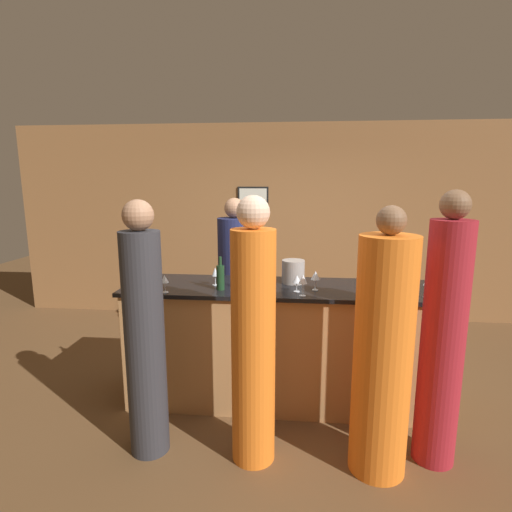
# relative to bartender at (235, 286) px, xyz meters

# --- Properties ---
(ground_plane) EXTENTS (14.00, 14.00, 0.00)m
(ground_plane) POSITION_rel_bartender_xyz_m (0.52, -0.88, -0.84)
(ground_plane) COLOR brown
(back_wall) EXTENTS (8.00, 0.08, 2.80)m
(back_wall) POSITION_rel_bartender_xyz_m (0.52, 1.48, 0.56)
(back_wall) COLOR olive
(back_wall) RESTS_ON ground_plane
(bar_counter) EXTENTS (2.73, 0.73, 1.09)m
(bar_counter) POSITION_rel_bartender_xyz_m (0.52, -0.88, -0.30)
(bar_counter) COLOR #B27F4C
(bar_counter) RESTS_ON ground_plane
(bartender) EXTENTS (0.38, 0.38, 1.83)m
(bartender) POSITION_rel_bartender_xyz_m (0.00, 0.00, 0.00)
(bartender) COLOR #1E234C
(bartender) RESTS_ON ground_plane
(guest_0) EXTENTS (0.31, 0.31, 1.92)m
(guest_0) POSITION_rel_bartender_xyz_m (0.38, -1.69, 0.07)
(guest_0) COLOR orange
(guest_0) RESTS_ON ground_plane
(guest_1) EXTENTS (0.29, 0.29, 1.96)m
(guest_1) POSITION_rel_bartender_xyz_m (1.70, -1.58, 0.08)
(guest_1) COLOR maroon
(guest_1) RESTS_ON ground_plane
(guest_2) EXTENTS (0.39, 0.39, 1.86)m
(guest_2) POSITION_rel_bartender_xyz_m (1.26, -1.72, 0.02)
(guest_2) COLOR orange
(guest_2) RESTS_ON ground_plane
(guest_3) EXTENTS (0.29, 0.29, 1.89)m
(guest_3) POSITION_rel_bartender_xyz_m (-0.40, -1.68, 0.06)
(guest_3) COLOR #2D2D33
(guest_3) RESTS_ON ground_plane
(wine_bottle_0) EXTENTS (0.07, 0.07, 0.29)m
(wine_bottle_0) POSITION_rel_bartender_xyz_m (0.03, -1.04, 0.36)
(wine_bottle_0) COLOR #19381E
(wine_bottle_0) RESTS_ON bar_counter
(wine_bottle_1) EXTENTS (0.07, 0.07, 0.27)m
(wine_bottle_1) POSITION_rel_bartender_xyz_m (-0.64, -1.07, 0.35)
(wine_bottle_1) COLOR black
(wine_bottle_1) RESTS_ON bar_counter
(wine_bottle_2) EXTENTS (0.08, 0.08, 0.31)m
(wine_bottle_2) POSITION_rel_bartender_xyz_m (0.38, -1.09, 0.37)
(wine_bottle_2) COLOR black
(wine_bottle_2) RESTS_ON bar_counter
(ice_bucket) EXTENTS (0.21, 0.21, 0.21)m
(ice_bucket) POSITION_rel_bartender_xyz_m (0.65, -0.74, 0.35)
(ice_bucket) COLOR #9E9993
(ice_bucket) RESTS_ON bar_counter
(wine_glass_0) EXTENTS (0.08, 0.08, 0.17)m
(wine_glass_0) POSITION_rel_bartender_xyz_m (0.84, -0.97, 0.37)
(wine_glass_0) COLOR silver
(wine_glass_0) RESTS_ON bar_counter
(wine_glass_1) EXTENTS (0.07, 0.07, 0.15)m
(wine_glass_1) POSITION_rel_bartender_xyz_m (1.62, -0.90, 0.36)
(wine_glass_1) COLOR silver
(wine_glass_1) RESTS_ON bar_counter
(wine_glass_2) EXTENTS (0.07, 0.07, 0.18)m
(wine_glass_2) POSITION_rel_bartender_xyz_m (0.73, -1.16, 0.38)
(wine_glass_2) COLOR silver
(wine_glass_2) RESTS_ON bar_counter
(wine_glass_3) EXTENTS (0.06, 0.06, 0.15)m
(wine_glass_3) POSITION_rel_bartender_xyz_m (0.35, -1.20, 0.36)
(wine_glass_3) COLOR silver
(wine_glass_3) RESTS_ON bar_counter
(wine_glass_4) EXTENTS (0.06, 0.06, 0.16)m
(wine_glass_4) POSITION_rel_bartender_xyz_m (-0.04, -0.90, 0.36)
(wine_glass_4) COLOR silver
(wine_glass_4) RESTS_ON bar_counter
(wine_glass_5) EXTENTS (0.06, 0.06, 0.17)m
(wine_glass_5) POSITION_rel_bartender_xyz_m (1.72, -1.11, 0.38)
(wine_glass_5) COLOR silver
(wine_glass_5) RESTS_ON bar_counter
(wine_glass_6) EXTENTS (0.07, 0.07, 0.15)m
(wine_glass_6) POSITION_rel_bartender_xyz_m (-0.41, -1.18, 0.36)
(wine_glass_6) COLOR silver
(wine_glass_6) RESTS_ON bar_counter
(wine_glass_7) EXTENTS (0.08, 0.08, 0.14)m
(wine_glass_7) POSITION_rel_bartender_xyz_m (0.68, -1.04, 0.35)
(wine_glass_7) COLOR silver
(wine_glass_7) RESTS_ON bar_counter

